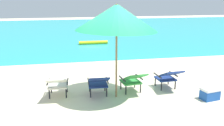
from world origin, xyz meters
name	(u,v)px	position (x,y,z in m)	size (l,w,h in m)	color
ground_plane	(97,58)	(0.00, 4.00, 0.00)	(40.00, 40.00, 0.00)	beige
ocean_band	(83,31)	(0.00, 12.43, 0.00)	(40.00, 18.00, 0.01)	#28B2B7
swim_buoy	(93,42)	(0.22, 7.15, 0.10)	(0.18, 0.18, 1.60)	yellow
lounge_chair_far_left	(57,84)	(-1.57, -0.11, 0.40)	(0.59, 0.91, 0.68)	silver
lounge_chair_near_left	(98,82)	(-0.49, -0.22, 0.40)	(0.57, 0.90, 0.68)	navy
lounge_chair_near_right	(133,79)	(0.49, -0.16, 0.40)	(0.64, 0.93, 0.68)	#338E3D
lounge_chair_far_right	(168,76)	(1.56, -0.08, 0.40)	(0.60, 0.91, 0.68)	navy
beach_umbrella_center	(117,17)	(-0.02, -0.34, 2.13)	(2.92, 2.92, 2.50)	olive
cooler_box	(210,94)	(2.37, -0.96, 0.16)	(0.52, 0.40, 0.32)	#194CA5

